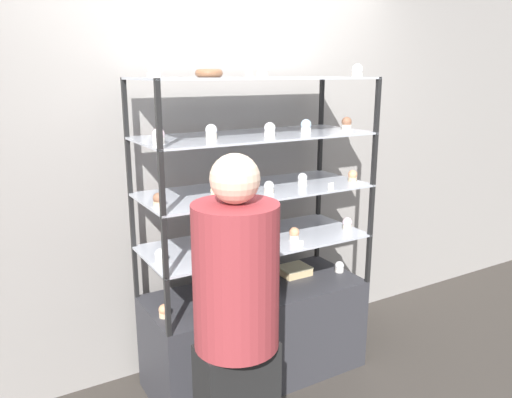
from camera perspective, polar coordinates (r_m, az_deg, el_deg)
ground_plane at (r=3.35m, az=0.00°, el=-19.37°), size 20.00×20.00×0.00m
back_wall at (r=3.21m, az=-3.78°, el=4.25°), size 8.00×0.05×2.60m
display_base at (r=3.20m, az=0.00°, el=-15.00°), size 1.33×0.54×0.59m
display_riser_lower at (r=2.96m, az=0.00°, el=-5.02°), size 1.33×0.54×0.31m
display_riser_middle at (r=2.87m, az=0.00°, el=0.87°), size 1.33×0.54×0.31m
display_riser_upper at (r=2.81m, az=0.00°, el=7.06°), size 1.33×0.54×0.31m
display_riser_top at (r=2.79m, az=0.00°, el=13.41°), size 1.33×0.54×0.31m
layer_cake_centerpiece at (r=2.87m, az=-2.03°, el=-3.77°), size 0.19×0.19×0.14m
sheet_cake_frosted at (r=3.27m, az=4.41°, el=-8.13°), size 0.19×0.16×0.06m
cupcake_0 at (r=2.77m, az=-10.44°, el=-12.47°), size 0.06×0.06×0.07m
cupcake_1 at (r=3.01m, az=0.83°, el=-10.00°), size 0.06×0.06×0.07m
cupcake_2 at (r=3.34m, az=9.51°, el=-7.66°), size 0.06×0.06×0.07m
price_tag_0 at (r=2.73m, az=-2.40°, el=-12.89°), size 0.04×0.00×0.04m
cupcake_3 at (r=2.65m, az=-10.84°, el=-6.39°), size 0.06×0.06×0.07m
cupcake_4 at (r=2.96m, az=4.39°, el=-3.97°), size 0.06×0.06×0.07m
cupcake_5 at (r=3.20m, az=10.38°, el=-2.76°), size 0.06×0.06×0.07m
price_tag_1 at (r=2.82m, az=5.10°, el=-5.22°), size 0.04×0.00×0.04m
cupcake_6 at (r=2.52m, az=-11.07°, el=-0.09°), size 0.06×0.06×0.07m
cupcake_7 at (r=2.64m, az=-4.64°, el=0.78°), size 0.06×0.06×0.07m
cupcake_8 at (r=2.75m, az=1.49°, el=1.35°), size 0.06×0.06×0.07m
cupcake_9 at (r=2.98m, az=5.33°, el=2.30°), size 0.06×0.06×0.07m
cupcake_10 at (r=3.11m, az=10.99°, el=2.61°), size 0.06×0.06×0.07m
price_tag_2 at (r=2.85m, az=8.54°, el=1.43°), size 0.04×0.00×0.04m
cupcake_11 at (r=2.46m, az=-11.08°, el=7.04°), size 0.06×0.06×0.08m
cupcake_12 at (r=2.62m, az=-5.13°, el=7.66°), size 0.06×0.06×0.08m
cupcake_13 at (r=2.71m, az=1.58°, el=7.93°), size 0.06×0.06×0.08m
cupcake_14 at (r=2.90m, az=5.73°, el=8.28°), size 0.06×0.06×0.08m
cupcake_15 at (r=3.10m, az=10.31°, el=8.50°), size 0.06×0.06×0.08m
price_tag_3 at (r=2.40m, az=-5.27°, el=6.71°), size 0.04×0.00×0.04m
cupcake_16 at (r=2.44m, az=-11.58°, el=14.24°), size 0.06×0.06×0.07m
cupcake_17 at (r=2.73m, az=0.71°, el=14.48°), size 0.06×0.06×0.07m
cupcake_18 at (r=3.05m, az=11.50°, el=14.18°), size 0.06×0.06×0.07m
price_tag_4 at (r=2.48m, az=-0.78°, el=14.23°), size 0.04×0.00×0.04m
donut_glazed at (r=2.66m, az=-5.35°, el=14.13°), size 0.14×0.14×0.04m
customer_figure at (r=2.18m, az=-2.25°, el=-13.80°), size 0.36×0.36×1.55m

